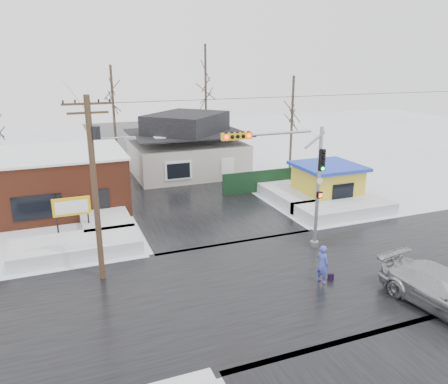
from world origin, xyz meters
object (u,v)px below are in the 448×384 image
object	(u,v)px
utility_pole	(96,179)
pedestrian	(323,264)
traffic_signal	(295,174)
kiosk	(327,183)
marquee_sign	(72,208)
car	(444,291)

from	to	relation	value
utility_pole	pedestrian	bearing A→B (deg)	-23.73
pedestrian	traffic_signal	bearing A→B (deg)	-21.47
traffic_signal	kiosk	distance (m)	10.43
marquee_sign	car	bearing A→B (deg)	-44.47
marquee_sign	car	xyz separation A→B (m)	(14.54, -14.27, -1.08)
utility_pole	traffic_signal	bearing A→B (deg)	-2.95
pedestrian	car	distance (m)	5.33
car	pedestrian	bearing A→B (deg)	123.09
kiosk	car	world-z (taller)	kiosk
kiosk	car	distance (m)	15.31
utility_pole	pedestrian	size ratio (longest dim) A/B	4.65
kiosk	pedestrian	bearing A→B (deg)	-124.86
pedestrian	car	size ratio (longest dim) A/B	0.33
marquee_sign	utility_pole	bearing A→B (deg)	-79.87
pedestrian	marquee_sign	bearing A→B (deg)	32.40
marquee_sign	pedestrian	size ratio (longest dim) A/B	1.32
utility_pole	kiosk	world-z (taller)	utility_pole
traffic_signal	marquee_sign	size ratio (longest dim) A/B	2.75
marquee_sign	kiosk	world-z (taller)	kiosk
traffic_signal	car	xyz separation A→B (m)	(3.10, -7.74, -3.69)
traffic_signal	utility_pole	xyz separation A→B (m)	(-10.36, 0.53, 0.57)
utility_pole	marquee_sign	distance (m)	6.87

